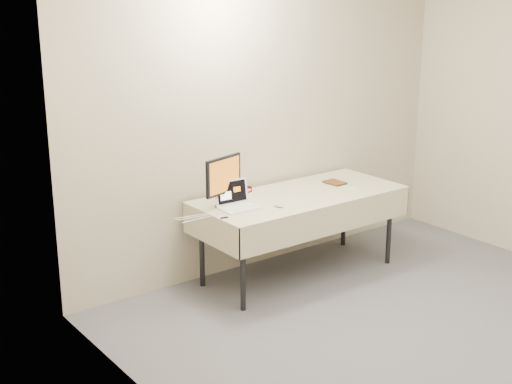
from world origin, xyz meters
TOP-DOWN VIEW (x-y plane):
  - ground at (0.00, 0.00)m, footprint 5.00×5.00m
  - back_wall at (0.00, 2.50)m, footprint 4.00×0.10m
  - table at (0.00, 2.05)m, footprint 1.86×0.81m
  - laptop at (-0.66, 2.06)m, footprint 0.31×0.26m
  - monitor at (-0.73, 2.14)m, footprint 0.40×0.17m
  - book at (0.40, 2.11)m, footprint 0.14×0.02m
  - alarm_clock at (-0.35, 2.36)m, footprint 0.12×0.06m
  - clicker at (-0.38, 1.87)m, footprint 0.06×0.10m
  - paper_form at (0.46, 1.98)m, footprint 0.18×0.28m
  - usb_dongle at (-0.89, 1.90)m, footprint 0.06×0.03m

SIDE VIEW (x-z plane):
  - ground at x=0.00m, z-range 0.00..0.00m
  - table at x=0.00m, z-range 0.31..1.05m
  - paper_form at x=0.46m, z-range 0.74..0.74m
  - usb_dongle at x=-0.89m, z-range 0.74..0.75m
  - clicker at x=-0.38m, z-range 0.74..0.76m
  - alarm_clock at x=-0.35m, z-range 0.74..0.79m
  - laptop at x=-0.66m, z-range 0.68..0.90m
  - book at x=0.40m, z-range 0.74..0.93m
  - monitor at x=-0.73m, z-range 0.77..1.19m
  - back_wall at x=0.00m, z-range 0.00..2.70m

